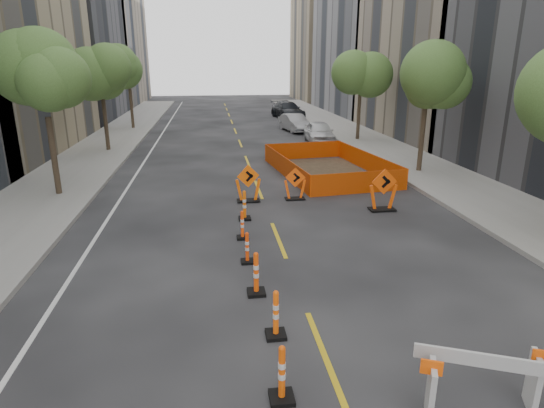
{
  "coord_description": "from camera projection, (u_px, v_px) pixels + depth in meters",
  "views": [
    {
      "loc": [
        -2.0,
        -9.31,
        5.4
      ],
      "look_at": [
        -0.17,
        4.29,
        1.1
      ],
      "focal_mm": 30.0,
      "sensor_mm": 36.0,
      "label": 1
    }
  ],
  "objects": [
    {
      "name": "chevron_sign_left",
      "position": [
        248.0,
        183.0,
        18.14
      ],
      "size": [
        1.13,
        0.83,
        1.53
      ],
      "primitive_type": null,
      "rotation": [
        0.0,
        0.0,
        0.23
      ],
      "color": "#FF5F0A",
      "rests_on": "ground"
    },
    {
      "name": "tree_r_c",
      "position": [
        361.0,
        75.0,
        31.2
      ],
      "size": [
        2.8,
        2.8,
        5.95
      ],
      "color": "#382B1E",
      "rests_on": "ground"
    },
    {
      "name": "channelizer_5",
      "position": [
        242.0,
        225.0,
        14.39
      ],
      "size": [
        0.37,
        0.37,
        0.94
      ],
      "primitive_type": null,
      "color": "#FF440A",
      "rests_on": "ground"
    },
    {
      "name": "channelizer_2",
      "position": [
        276.0,
        314.0,
        9.2
      ],
      "size": [
        0.41,
        0.41,
        1.05
      ],
      "primitive_type": null,
      "color": "#FF590A",
      "rests_on": "ground"
    },
    {
      "name": "bld_left_d",
      "position": [
        49.0,
        44.0,
        43.48
      ],
      "size": [
        12.0,
        16.0,
        14.0
      ],
      "primitive_type": "cube",
      "color": "#4C4C51",
      "rests_on": "ground"
    },
    {
      "name": "ground_plane",
      "position": [
        303.0,
        302.0,
        10.68
      ],
      "size": [
        140.0,
        140.0,
        0.0
      ],
      "primitive_type": "plane",
      "color": "black"
    },
    {
      "name": "parked_car_mid",
      "position": [
        295.0,
        123.0,
        36.76
      ],
      "size": [
        2.17,
        4.36,
        1.37
      ],
      "primitive_type": "imported",
      "rotation": [
        0.0,
        0.0,
        0.18
      ],
      "color": "#929397",
      "rests_on": "ground"
    },
    {
      "name": "sidewalk_right",
      "position": [
        430.0,
        171.0,
        23.15
      ],
      "size": [
        4.0,
        90.0,
        0.15
      ],
      "primitive_type": "cube",
      "color": "gray",
      "rests_on": "ground"
    },
    {
      "name": "safety_fence",
      "position": [
        327.0,
        164.0,
        22.88
      ],
      "size": [
        5.41,
        8.14,
        0.95
      ],
      "primitive_type": null,
      "rotation": [
        0.0,
        0.0,
        0.13
      ],
      "color": "#DA430B",
      "rests_on": "ground"
    },
    {
      "name": "tree_r_b",
      "position": [
        427.0,
        81.0,
        21.74
      ],
      "size": [
        2.8,
        2.8,
        5.95
      ],
      "color": "#382B1E",
      "rests_on": "ground"
    },
    {
      "name": "tree_l_b",
      "position": [
        43.0,
        85.0,
        17.7
      ],
      "size": [
        2.8,
        2.8,
        5.95
      ],
      "color": "#382B1E",
      "rests_on": "ground"
    },
    {
      "name": "channelizer_3",
      "position": [
        256.0,
        273.0,
        10.9
      ],
      "size": [
        0.43,
        0.43,
        1.1
      ],
      "primitive_type": null,
      "color": "#F0490A",
      "rests_on": "ground"
    },
    {
      "name": "chevron_sign_right",
      "position": [
        383.0,
        190.0,
        17.05
      ],
      "size": [
        1.11,
        0.69,
        1.63
      ],
      "primitive_type": null,
      "rotation": [
        0.0,
        0.0,
        0.03
      ],
      "color": "#E74B09",
      "rests_on": "ground"
    },
    {
      "name": "bld_right_e",
      "position": [
        339.0,
        43.0,
        65.86
      ],
      "size": [
        12.0,
        14.0,
        16.0
      ],
      "primitive_type": "cube",
      "color": "tan",
      "rests_on": "ground"
    },
    {
      "name": "sidewalk_left",
      "position": [
        59.0,
        183.0,
        20.85
      ],
      "size": [
        4.0,
        90.0,
        0.15
      ],
      "primitive_type": "cube",
      "color": "gray",
      "rests_on": "ground"
    },
    {
      "name": "channelizer_4",
      "position": [
        247.0,
        248.0,
        12.65
      ],
      "size": [
        0.36,
        0.36,
        0.92
      ],
      "primitive_type": null,
      "color": "#E83C09",
      "rests_on": "ground"
    },
    {
      "name": "tree_l_d",
      "position": [
        128.0,
        73.0,
        36.62
      ],
      "size": [
        2.8,
        2.8,
        5.95
      ],
      "color": "#382B1E",
      "rests_on": "ground"
    },
    {
      "name": "bld_left_e",
      "position": [
        88.0,
        24.0,
        58.09
      ],
      "size": [
        12.0,
        20.0,
        20.0
      ],
      "primitive_type": "cube",
      "color": "gray",
      "rests_on": "ground"
    },
    {
      "name": "tree_l_c",
      "position": [
        101.0,
        77.0,
        27.16
      ],
      "size": [
        2.8,
        2.8,
        5.95
      ],
      "color": "#382B1E",
      "rests_on": "ground"
    },
    {
      "name": "bld_right_c",
      "position": [
        468.0,
        39.0,
        33.26
      ],
      "size": [
        12.0,
        16.0,
        14.0
      ],
      "primitive_type": "cube",
      "color": "gray",
      "rests_on": "ground"
    },
    {
      "name": "chevron_sign_center",
      "position": [
        295.0,
        184.0,
        18.45
      ],
      "size": [
        0.98,
        0.71,
        1.34
      ],
      "primitive_type": null,
      "rotation": [
        0.0,
        0.0,
        -0.2
      ],
      "color": "#FF510A",
      "rests_on": "ground"
    },
    {
      "name": "channelizer_1",
      "position": [
        282.0,
        373.0,
        7.44
      ],
      "size": [
        0.41,
        0.41,
        1.05
      ],
      "primitive_type": null,
      "color": "#E64E09",
      "rests_on": "ground"
    },
    {
      "name": "channelizer_6",
      "position": [
        244.0,
        205.0,
        16.13
      ],
      "size": [
        0.43,
        0.43,
        1.08
      ],
      "primitive_type": null,
      "color": "#E45A09",
      "rests_on": "ground"
    },
    {
      "name": "barricade_board",
      "position": [
        483.0,
        384.0,
        7.15
      ],
      "size": [
        2.26,
        1.46,
        1.1
      ],
      "primitive_type": null,
      "rotation": [
        0.0,
        0.0,
        -0.4
      ],
      "color": "silver",
      "rests_on": "ground"
    },
    {
      "name": "bld_right_d",
      "position": [
        388.0,
        16.0,
        47.87
      ],
      "size": [
        12.0,
        18.0,
        20.0
      ],
      "primitive_type": "cube",
      "color": "gray",
      "rests_on": "ground"
    },
    {
      "name": "parked_car_near",
      "position": [
        319.0,
        132.0,
        31.49
      ],
      "size": [
        1.98,
        4.43,
        1.48
      ],
      "primitive_type": "imported",
      "rotation": [
        0.0,
        0.0,
        -0.05
      ],
      "color": "silver",
      "rests_on": "ground"
    },
    {
      "name": "parked_car_far",
      "position": [
        288.0,
        110.0,
        45.4
      ],
      "size": [
        3.13,
        5.77,
        1.59
      ],
      "primitive_type": "imported",
      "rotation": [
        0.0,
        0.0,
        0.17
      ],
      "color": "black",
      "rests_on": "ground"
    }
  ]
}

